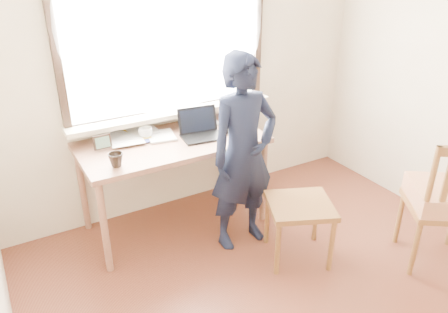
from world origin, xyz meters
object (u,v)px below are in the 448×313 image
laptop (200,130)px  mug_dark (116,160)px  side_chair (445,199)px  desk (172,150)px  mug_white (146,133)px  work_chair (300,212)px  person (243,154)px

laptop → mug_dark: (-0.78, -0.20, -0.00)m
side_chair → desk: bearing=136.2°
mug_dark → side_chair: bearing=-30.9°
mug_white → work_chair: mug_white is taller
desk → person: (0.38, -0.48, 0.06)m
mug_dark → laptop: bearing=14.3°
desk → mug_dark: size_ratio=13.77×
mug_white → mug_dark: mug_dark is taller
desk → work_chair: size_ratio=2.44×
desk → work_chair: (0.64, -0.89, -0.31)m
work_chair → side_chair: size_ratio=0.58×
mug_white → work_chair: bearing=-52.3°
desk → work_chair: desk is taller
laptop → mug_white: bearing=155.4°
mug_dark → desk: bearing=23.4°
desk → laptop: size_ratio=4.14×
side_chair → laptop: bearing=131.8°
mug_dark → work_chair: bearing=-29.3°
work_chair → side_chair: bearing=-33.1°
desk → laptop: laptop is taller
desk → side_chair: size_ratio=1.42×
mug_white → person: 0.84m
work_chair → person: person is taller
mug_white → mug_dark: bearing=-133.7°
laptop → work_chair: laptop is taller
laptop → mug_white: size_ratio=3.17×
desk → work_chair: bearing=-54.1°
desk → laptop: bearing=-7.5°
mug_dark → side_chair: side_chair is taller
mug_dark → side_chair: (2.05, -1.23, -0.30)m
work_chair → laptop: bearing=114.9°
desk → side_chair: side_chair is taller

